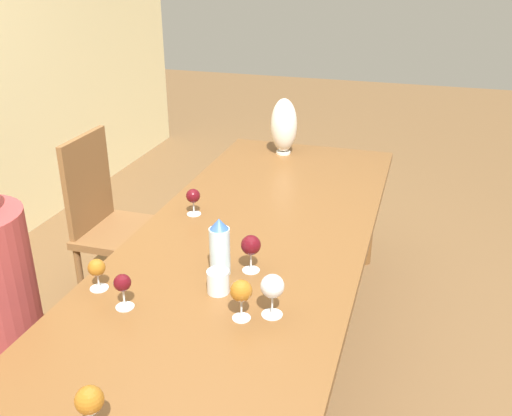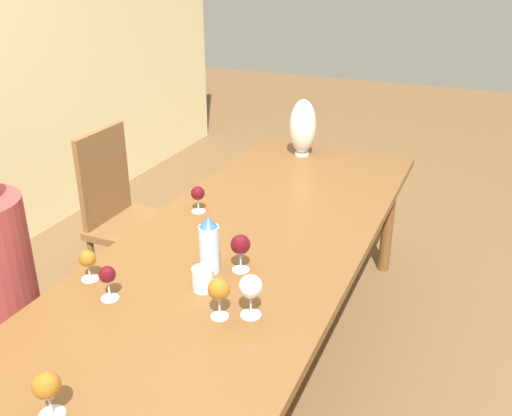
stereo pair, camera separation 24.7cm
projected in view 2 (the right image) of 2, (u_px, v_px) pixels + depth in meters
ground_plane at (232, 396)px, 2.58m from camera, size 14.00×14.00×0.00m
dining_table at (230, 269)px, 2.31m from camera, size 2.99×0.99×0.72m
water_bottle at (209, 245)px, 2.14m from camera, size 0.08×0.08×0.23m
water_tumbler at (203, 279)px, 2.05m from camera, size 0.08×0.08×0.09m
vase at (303, 127)px, 3.34m from camera, size 0.16×0.16×0.34m
wine_glass_0 at (198, 194)px, 2.64m from camera, size 0.07×0.07×0.13m
wine_glass_1 at (88, 260)px, 2.09m from camera, size 0.07×0.07×0.12m
wine_glass_2 at (240, 245)px, 2.14m from camera, size 0.08×0.08×0.15m
wine_glass_3 at (219, 290)px, 1.87m from camera, size 0.07×0.07×0.15m
wine_glass_4 at (47, 387)px, 1.47m from camera, size 0.07×0.07×0.14m
wine_glass_5 at (107, 276)px, 1.97m from camera, size 0.06×0.06×0.13m
wine_glass_7 at (251, 287)px, 1.87m from camera, size 0.08×0.08×0.15m
chair_far at (127, 214)px, 3.11m from camera, size 0.44×0.44×0.99m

